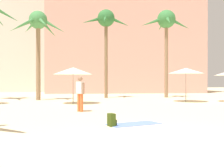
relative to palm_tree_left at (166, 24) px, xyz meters
The scene contains 11 objects.
ground 20.59m from the palm_tree_left, 108.20° to the right, with size 120.00×120.00×0.00m, color beige.
hotel_pink 14.30m from the palm_tree_left, 98.09° to the left, with size 20.32×11.27×18.54m, color #DB9989.
hotel_tower_gray 23.28m from the palm_tree_left, 122.99° to the left, with size 14.13×9.07×25.21m, color beige.
palm_tree_left is the anchor object (origin of this frame).
palm_tree_right 11.56m from the palm_tree_left, 168.11° to the right, with size 4.48×4.15×7.08m.
palm_tree_far_right 5.64m from the palm_tree_left, behind, with size 4.32×4.30×7.96m.
cafe_umbrella_0 7.19m from the palm_tree_left, 93.61° to the right, with size 2.55×2.55×2.46m.
cafe_umbrella_1 11.44m from the palm_tree_left, 143.62° to the right, with size 2.58×2.58×2.41m.
beach_towel 17.73m from the palm_tree_left, 112.02° to the right, with size 1.86×0.83×0.01m, color #6684E0.
backpack 18.25m from the palm_tree_left, 114.08° to the right, with size 0.31×0.34×0.42m.
person_mid_center 14.85m from the palm_tree_left, 125.67° to the right, with size 0.44×0.54×1.73m.
Camera 1 is at (-1.91, -5.79, 1.45)m, focal length 43.19 mm.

